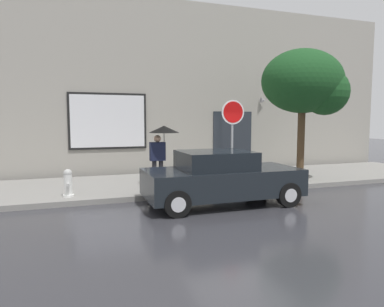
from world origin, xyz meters
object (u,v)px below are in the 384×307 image
Objects in this scene: fire_hydrant at (68,183)px; pedestrian_with_umbrella at (162,139)px; stop_sign at (233,126)px; street_tree at (307,84)px; parked_car at (221,178)px.

pedestrian_with_umbrella is (2.80, 0.65, 1.14)m from fire_hydrant.
street_tree is at bearing 3.79° from stop_sign.
fire_hydrant is 5.14m from stop_sign.
fire_hydrant is at bearing 179.23° from stop_sign.
street_tree is (4.97, -0.52, 1.80)m from pedestrian_with_umbrella.
pedestrian_with_umbrella reaches higher than fire_hydrant.
street_tree reaches higher than stop_sign.
fire_hydrant is 3.09m from pedestrian_with_umbrella.
pedestrian_with_umbrella is 0.70× the size of stop_sign.
fire_hydrant is 0.17× the size of street_tree.
fire_hydrant is 0.40× the size of pedestrian_with_umbrella.
stop_sign is (2.10, -0.71, 0.41)m from pedestrian_with_umbrella.
stop_sign is (1.05, 1.52, 1.36)m from parked_car.
stop_sign reaches higher than fire_hydrant.
stop_sign is at bearing -0.77° from fire_hydrant.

